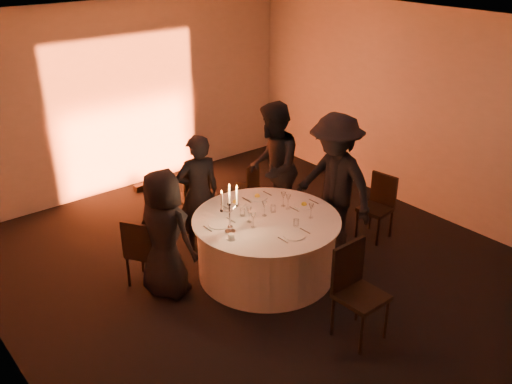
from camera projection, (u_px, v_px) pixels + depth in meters
floor at (266, 273)px, 7.18m from camera, size 7.00×7.00×0.00m
ceiling at (268, 28)px, 5.91m from camera, size 7.00×7.00×0.00m
wall_back at (125, 98)px, 9.01m from camera, size 7.00×0.00×7.00m
wall_right at (425, 113)px, 8.26m from camera, size 0.00×7.00×7.00m
uplighter_fixture at (142, 187)px, 9.41m from camera, size 0.25×0.12×0.10m
banquet_table at (266, 246)px, 7.02m from camera, size 1.80×1.80×0.77m
chair_left at (142, 249)px, 6.74m from camera, size 0.54×0.54×0.89m
chair_back_left at (193, 195)px, 8.04m from camera, size 0.41×0.41×0.92m
chair_back_right at (247, 187)px, 8.36m from camera, size 0.52×0.52×0.88m
chair_right at (379, 203)px, 7.85m from camera, size 0.44×0.44×0.90m
chair_front at (355, 286)px, 5.88m from camera, size 0.47×0.47×1.05m
guest_left at (165, 234)px, 6.48m from camera, size 0.73×0.89×1.57m
guest_back_left at (198, 193)px, 7.44m from camera, size 0.66×0.52×1.60m
guest_back_right at (273, 168)px, 7.90m from camera, size 1.13×1.13×1.85m
guest_right at (334, 183)px, 7.38m from camera, size 0.75×1.24×1.88m
plate_left at (219, 224)px, 6.71m from camera, size 0.36×0.26×0.01m
plate_back_left at (235, 202)px, 7.22m from camera, size 0.36×0.28×0.08m
plate_back_right at (257, 196)px, 7.38m from camera, size 0.35×0.27×0.08m
plate_right at (304, 204)px, 7.16m from camera, size 0.36×0.26×0.08m
plate_front at (294, 235)px, 6.47m from camera, size 0.36×0.25×0.01m
coffee_cup at (231, 237)px, 6.39m from camera, size 0.11×0.11×0.07m
candelabra at (230, 216)px, 6.45m from camera, size 0.26×0.12×0.62m
wine_glass_a at (311, 208)px, 6.81m from camera, size 0.07×0.07×0.19m
wine_glass_b at (253, 217)px, 6.59m from camera, size 0.07×0.07×0.19m
wine_glass_c at (283, 196)px, 7.10m from camera, size 0.07×0.07×0.19m
wine_glass_d at (249, 211)px, 6.72m from camera, size 0.07×0.07×0.19m
wine_glass_e at (288, 199)px, 7.03m from camera, size 0.07×0.07×0.19m
wine_glass_f at (264, 205)px, 6.87m from camera, size 0.07×0.07×0.19m
tumbler_a at (242, 212)px, 6.91m from camera, size 0.07×0.07×0.09m
tumbler_b at (296, 223)px, 6.66m from camera, size 0.07×0.07×0.09m
tumbler_c at (273, 209)px, 6.99m from camera, size 0.07×0.07×0.09m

